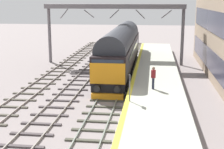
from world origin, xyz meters
The scene contains 9 objects.
ground_plane centered at (0.00, 0.00, 0.00)m, with size 140.00×140.00×0.00m, color gray.
track_main centered at (0.00, 0.00, 0.06)m, with size 2.50×60.00×0.15m.
track_adjacent_west centered at (-3.28, 0.00, 0.06)m, with size 2.50×60.00×0.15m.
track_adjacent_far_west centered at (-6.48, 0.00, 0.06)m, with size 2.50×60.00×0.15m.
station_platform centered at (3.60, 0.00, 0.50)m, with size 4.00×44.00×1.01m.
diesel_locomotive centered at (0.00, 6.72, 2.49)m, with size 2.74×20.26×4.68m.
platform_number_sign centered at (1.88, -6.50, 2.17)m, with size 0.10×0.44×1.74m.
waiting_passenger centered at (3.37, -3.33, 1.99)m, with size 0.42×0.49×1.64m.
overhead_footbridge centered at (-1.19, 11.03, 6.27)m, with size 15.78×2.00×6.84m.
Camera 1 is at (3.34, -26.86, 7.42)m, focal length 53.27 mm.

